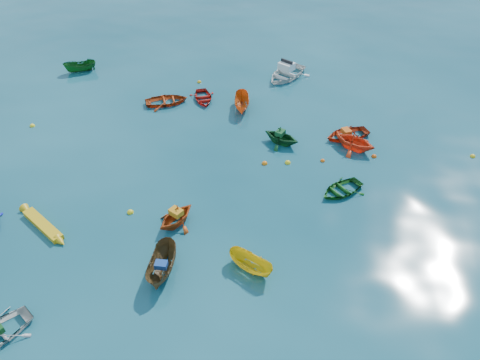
# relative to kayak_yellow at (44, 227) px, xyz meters

# --- Properties ---
(ground) EXTENTS (160.00, 160.00, 0.00)m
(ground) POSITION_rel_kayak_yellow_xyz_m (9.94, 1.03, 0.00)
(ground) COLOR #0A394B
(ground) RESTS_ON ground
(sampan_brown_mid) EXTENTS (1.54, 3.32, 1.24)m
(sampan_brown_mid) POSITION_rel_kayak_yellow_xyz_m (7.69, -1.62, 0.00)
(sampan_brown_mid) COLOR #533C1E
(sampan_brown_mid) RESTS_ON ground
(dinghy_orange_w) EXTENTS (3.01, 3.17, 1.31)m
(dinghy_orange_w) POSITION_rel_kayak_yellow_xyz_m (7.20, 1.92, 0.00)
(dinghy_orange_w) COLOR #B94211
(dinghy_orange_w) RESTS_ON ground
(sampan_yellow_mid) EXTENTS (2.81, 2.02, 1.02)m
(sampan_yellow_mid) POSITION_rel_kayak_yellow_xyz_m (11.97, -0.44, 0.00)
(sampan_yellow_mid) COLOR yellow
(sampan_yellow_mid) RESTS_ON ground
(dinghy_green_e) EXTENTS (3.51, 3.52, 0.60)m
(dinghy_green_e) POSITION_rel_kayak_yellow_xyz_m (16.10, 6.75, 0.00)
(dinghy_green_e) COLOR #135316
(dinghy_green_e) RESTS_ON ground
(dinghy_red_nw) EXTENTS (4.03, 3.61, 0.69)m
(dinghy_red_nw) POSITION_rel_kayak_yellow_xyz_m (2.06, 14.68, 0.00)
(dinghy_red_nw) COLOR #A8350E
(dinghy_red_nw) RESTS_ON ground
(sampan_orange_n) EXTENTS (1.74, 3.20, 1.17)m
(sampan_orange_n) POSITION_rel_kayak_yellow_xyz_m (8.03, 15.21, 0.00)
(sampan_orange_n) COLOR #D75814
(sampan_orange_n) RESTS_ON ground
(dinghy_green_n) EXTENTS (3.14, 2.93, 1.34)m
(dinghy_green_n) POSITION_rel_kayak_yellow_xyz_m (11.71, 11.15, 0.00)
(dinghy_green_n) COLOR #10451D
(dinghy_green_n) RESTS_ON ground
(dinghy_red_ne) EXTENTS (3.98, 3.71, 0.67)m
(dinghy_red_ne) POSITION_rel_kayak_yellow_xyz_m (16.16, 12.93, 0.00)
(dinghy_red_ne) COLOR #A6290D
(dinghy_red_ne) RESTS_ON ground
(dinghy_red_far) EXTENTS (3.01, 3.41, 0.59)m
(dinghy_red_far) POSITION_rel_kayak_yellow_xyz_m (4.70, 15.85, 0.00)
(dinghy_red_far) COLOR #AF160E
(dinghy_red_far) RESTS_ON ground
(dinghy_orange_far) EXTENTS (3.61, 3.40, 1.51)m
(dinghy_orange_far) POSITION_rel_kayak_yellow_xyz_m (16.68, 11.58, 0.00)
(dinghy_orange_far) COLOR red
(dinghy_orange_far) RESTS_ON ground
(sampan_green_far) EXTENTS (2.90, 2.33, 1.07)m
(sampan_green_far) POSITION_rel_kayak_yellow_xyz_m (-7.28, 18.34, 0.00)
(sampan_green_far) COLOR #125018
(sampan_green_far) RESTS_ON ground
(kayak_yellow) EXTENTS (3.84, 2.54, 0.41)m
(kayak_yellow) POSITION_rel_kayak_yellow_xyz_m (0.00, 0.00, 0.00)
(kayak_yellow) COLOR gold
(kayak_yellow) RESTS_ON ground
(motorboat_white) EXTENTS (4.69, 5.23, 1.49)m
(motorboat_white) POSITION_rel_kayak_yellow_xyz_m (10.58, 21.24, 0.00)
(motorboat_white) COLOR white
(motorboat_white) RESTS_ON ground
(tarp_blue_a) EXTENTS (0.65, 0.52, 0.29)m
(tarp_blue_a) POSITION_rel_kayak_yellow_xyz_m (7.71, -1.77, 0.77)
(tarp_blue_a) COLOR navy
(tarp_blue_a) RESTS_ON sampan_brown_mid
(tarp_orange_a) EXTENTS (0.88, 0.80, 0.35)m
(tarp_orange_a) POSITION_rel_kayak_yellow_xyz_m (7.22, 1.96, 0.83)
(tarp_orange_a) COLOR orange
(tarp_orange_a) RESTS_ON dinghy_orange_w
(tarp_green_b) EXTENTS (0.70, 0.80, 0.32)m
(tarp_green_b) POSITION_rel_kayak_yellow_xyz_m (11.62, 11.18, 0.83)
(tarp_green_b) COLOR #134D23
(tarp_green_b) RESTS_ON dinghy_green_n
(tarp_orange_b) EXTENTS (0.82, 0.87, 0.34)m
(tarp_orange_b) POSITION_rel_kayak_yellow_xyz_m (16.07, 12.88, 0.50)
(tarp_orange_b) COLOR #D85916
(tarp_orange_b) RESTS_ON dinghy_red_ne
(buoy_ye_a) EXTENTS (0.39, 0.39, 0.39)m
(buoy_ye_a) POSITION_rel_kayak_yellow_xyz_m (4.28, 2.17, 0.00)
(buoy_ye_a) COLOR gold
(buoy_ye_a) RESTS_ON ground
(buoy_ye_b) EXTENTS (0.38, 0.38, 0.38)m
(buoy_ye_b) POSITION_rel_kayak_yellow_xyz_m (-6.47, 9.30, 0.00)
(buoy_ye_b) COLOR yellow
(buoy_ye_b) RESTS_ON ground
(buoy_or_c) EXTENTS (0.38, 0.38, 0.38)m
(buoy_or_c) POSITION_rel_kayak_yellow_xyz_m (11.03, 8.53, 0.00)
(buoy_or_c) COLOR orange
(buoy_or_c) RESTS_ON ground
(buoy_ye_c) EXTENTS (0.39, 0.39, 0.39)m
(buoy_ye_c) POSITION_rel_kayak_yellow_xyz_m (12.51, 8.95, 0.00)
(buoy_ye_c) COLOR yellow
(buoy_ye_c) RESTS_ON ground
(buoy_or_d) EXTENTS (0.35, 0.35, 0.35)m
(buoy_or_d) POSITION_rel_kayak_yellow_xyz_m (18.07, 10.93, 0.00)
(buoy_or_d) COLOR #D04D0B
(buoy_or_d) RESTS_ON ground
(buoy_ye_d) EXTENTS (0.36, 0.36, 0.36)m
(buoy_ye_d) POSITION_rel_kayak_yellow_xyz_m (3.53, 18.66, 0.00)
(buoy_ye_d) COLOR gold
(buoy_ye_d) RESTS_ON ground
(buoy_or_e) EXTENTS (0.31, 0.31, 0.31)m
(buoy_or_e) POSITION_rel_kayak_yellow_xyz_m (14.74, 9.68, 0.00)
(buoy_or_e) COLOR #D9580B
(buoy_or_e) RESTS_ON ground
(buoy_ye_e) EXTENTS (0.36, 0.36, 0.36)m
(buoy_ye_e) POSITION_rel_kayak_yellow_xyz_m (24.54, 12.41, 0.00)
(buoy_ye_e) COLOR yellow
(buoy_ye_e) RESTS_ON ground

